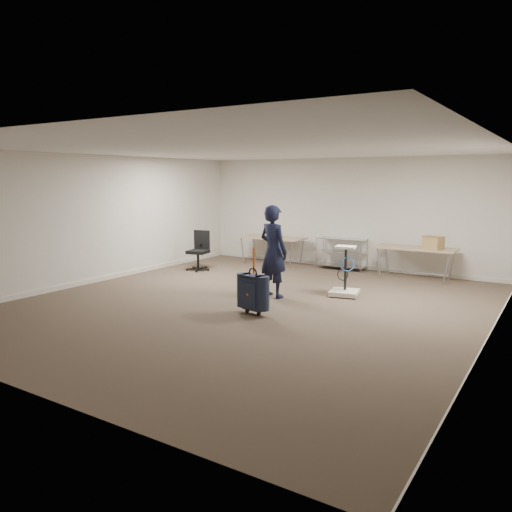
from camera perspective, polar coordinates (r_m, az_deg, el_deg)
The scene contains 10 objects.
ground at distance 9.21m, azimuth -0.48°, elevation -5.52°, with size 9.00×9.00×0.00m, color #403126.
room_shell at distance 10.35m, azimuth 3.67°, elevation -3.63°, with size 8.00×9.00×9.00m.
folding_table_left at distance 13.38m, azimuth 1.83°, elevation 1.97°, with size 1.80×0.75×0.73m.
folding_table_right at distance 11.93m, azimuth 17.77°, elevation 0.69°, with size 1.80×0.75×0.73m.
wire_shelf at distance 12.79m, azimuth 9.75°, elevation 0.45°, with size 1.22×0.47×0.80m.
person at distance 9.61m, azimuth 1.99°, elevation 0.54°, with size 0.65×0.43×1.79m, color black.
suitcase at distance 8.44m, azimuth -0.35°, elevation -4.13°, with size 0.45×0.31×1.15m.
office_chair at distance 12.60m, azimuth -6.55°, elevation -0.26°, with size 0.60×0.60×0.99m.
equipment_cart at distance 9.94m, azimuth 10.10°, elevation -3.04°, with size 0.63×0.63×0.99m.
cardboard_box at distance 11.74m, azimuth 19.62°, elevation 1.44°, with size 0.38×0.29×0.29m, color #9E7549.
Camera 1 is at (4.83, -7.50, 2.29)m, focal length 35.00 mm.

